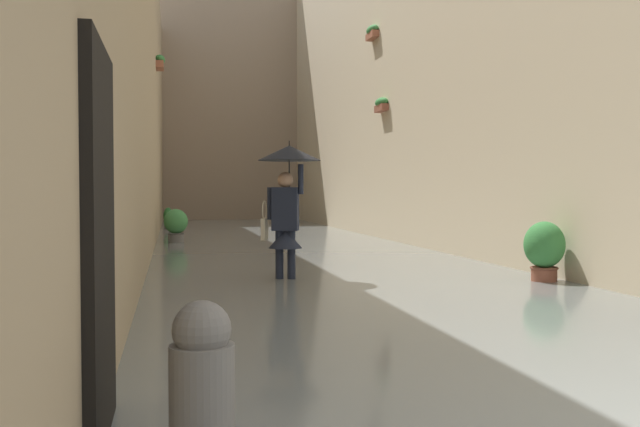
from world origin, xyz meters
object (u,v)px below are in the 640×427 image
Objects in this scene: person_wading at (287,188)px; potted_plant_far_right at (168,220)px; potted_plant_far_left at (544,251)px; mooring_bollard at (202,401)px; potted_plant_mid_right at (176,225)px.

potted_plant_far_right is at bearing -82.57° from person_wading.
person_wading is at bearing -15.86° from potted_plant_far_left.
potted_plant_far_right is 0.92× the size of mooring_bollard.
mooring_bollard is at bearing 90.74° from potted_plant_far_right.
person_wading is 7.98m from potted_plant_mid_right.
potted_plant_far_left reaches higher than potted_plant_mid_right.
person_wading is 13.94m from potted_plant_far_right.
potted_plant_mid_right is at bearing -59.55° from potted_plant_far_left.
mooring_bollard is (-0.27, 20.63, 0.02)m from potted_plant_far_right.
person_wading is at bearing -102.59° from mooring_bollard.
potted_plant_far_right is 0.89× the size of potted_plant_mid_right.
mooring_bollard is at bearing 90.16° from potted_plant_mid_right.
potted_plant_far_right is (1.80, -13.78, -1.03)m from person_wading.
potted_plant_far_left is at bearing -131.35° from mooring_bollard.
person_wading reaches higher than potted_plant_far_left.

